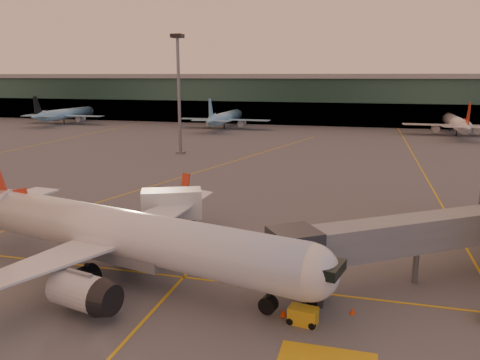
# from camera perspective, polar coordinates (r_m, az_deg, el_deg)

# --- Properties ---
(ground) EXTENTS (600.00, 600.00, 0.00)m
(ground) POSITION_cam_1_polar(r_m,az_deg,el_deg) (39.58, -16.61, -13.42)
(ground) COLOR #4C4F54
(ground) RESTS_ON ground
(taxi_markings) EXTENTS (100.12, 173.00, 0.01)m
(taxi_markings) POSITION_cam_1_polar(r_m,az_deg,el_deg) (80.94, -4.66, 0.44)
(taxi_markings) COLOR gold
(taxi_markings) RESTS_ON ground
(terminal) EXTENTS (400.00, 20.00, 17.60)m
(terminal) POSITION_cam_1_polar(r_m,az_deg,el_deg) (173.07, 8.66, 9.75)
(terminal) COLOR #19382D
(terminal) RESTS_ON ground
(mast_west_near) EXTENTS (2.40, 2.40, 25.60)m
(mast_west_near) POSITION_cam_1_polar(r_m,az_deg,el_deg) (103.79, -7.48, 11.33)
(mast_west_near) COLOR slate
(mast_west_near) RESTS_ON ground
(distant_aircraft_row) EXTENTS (290.00, 34.00, 13.00)m
(distant_aircraft_row) POSITION_cam_1_polar(r_m,az_deg,el_deg) (154.35, -0.29, 6.29)
(distant_aircraft_row) COLOR #84BEDD
(distant_aircraft_row) RESTS_ON ground
(main_airplane) EXTENTS (39.00, 35.49, 11.90)m
(main_airplane) POSITION_cam_1_polar(r_m,az_deg,el_deg) (41.15, -14.77, -6.47)
(main_airplane) COLOR silver
(main_airplane) RESTS_ON ground
(jet_bridge) EXTENTS (23.74, 17.74, 5.88)m
(jet_bridge) POSITION_cam_1_polar(r_m,az_deg,el_deg) (42.43, 22.40, -6.12)
(jet_bridge) COLOR slate
(jet_bridge) RESTS_ON ground
(catering_truck) EXTENTS (6.96, 5.03, 4.96)m
(catering_truck) POSITION_cam_1_polar(r_m,az_deg,el_deg) (51.54, -8.21, -3.51)
(catering_truck) COLOR red
(catering_truck) RESTS_ON ground
(gpu_cart) EXTENTS (2.20, 1.51, 1.20)m
(gpu_cart) POSITION_cam_1_polar(r_m,az_deg,el_deg) (34.35, 7.68, -16.11)
(gpu_cart) COLOR gold
(gpu_cart) RESTS_ON ground
(cone_nose) EXTENTS (0.41, 0.41, 0.52)m
(cone_nose) POSITION_cam_1_polar(r_m,az_deg,el_deg) (36.35, 13.56, -15.24)
(cone_nose) COLOR #E03C0B
(cone_nose) RESTS_ON ground
(cone_wing_left) EXTENTS (0.43, 0.43, 0.55)m
(cone_wing_left) POSITION_cam_1_polar(r_m,az_deg,el_deg) (57.93, -7.74, -4.31)
(cone_wing_left) COLOR #E03C0B
(cone_wing_left) RESTS_ON ground
(cone_fwd) EXTENTS (0.48, 0.48, 0.62)m
(cone_fwd) POSITION_cam_1_polar(r_m,az_deg,el_deg) (35.27, 5.29, -15.75)
(cone_fwd) COLOR #E03C0B
(cone_fwd) RESTS_ON ground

